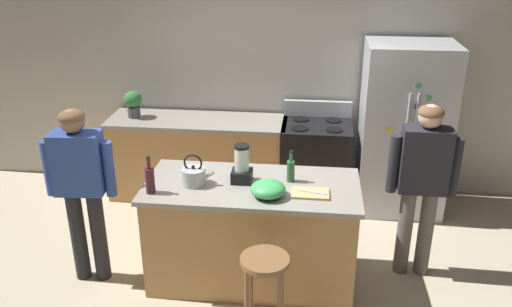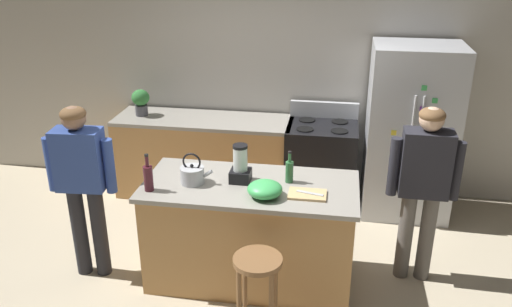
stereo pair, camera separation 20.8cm
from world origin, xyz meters
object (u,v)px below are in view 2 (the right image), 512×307
Objects in this scene: bar_stool at (258,277)px; cutting_board at (307,194)px; bottle_wine at (148,177)px; tea_kettle at (192,174)px; potted_plant at (141,101)px; bottle_olive_oil at (289,171)px; kitchen_island at (250,232)px; stove_range at (321,164)px; chef_knife at (310,193)px; blender_appliance at (240,166)px; person_by_sink_right at (424,179)px; mixing_bowl at (265,189)px; refrigerator at (410,132)px; person_by_island_left at (82,177)px.

cutting_board is (0.30, 0.59, 0.39)m from bar_stool.
bottle_wine is 0.37m from tea_kettle.
potted_plant is 1.09× the size of bottle_olive_oil.
stove_range is at bearing 70.81° from kitchen_island.
potted_plant is 2.63m from chef_knife.
person_by_sink_right is at bearing 7.87° from blender_appliance.
bottle_wine reaches higher than mixing_bowl.
bottle_wine reaches higher than bottle_olive_oil.
refrigerator is 2.58m from bar_stool.
person_by_sink_right reaches higher than bar_stool.
person_by_sink_right is at bearing 36.29° from chef_knife.
potted_plant reaches higher than bar_stool.
bar_stool is at bearing -19.79° from person_by_island_left.
person_by_sink_right is 1.53m from blender_appliance.
refrigerator is 2.62× the size of bar_stool.
bottle_olive_oil is at bearing -128.83° from refrigerator.
refrigerator is 5.81× the size of bottle_wine.
bar_stool is 0.96m from bottle_olive_oil.
bottle_olive_oil reaches higher than bar_stool.
blender_appliance is 0.40m from tea_kettle.
stove_range is (-0.92, 0.02, -0.44)m from refrigerator.
bar_stool is 3.19× the size of chef_knife.
bottle_wine is (0.73, -1.79, -0.06)m from potted_plant.
kitchen_island is at bearing 17.04° from bottle_wine.
tea_kettle is (-0.79, -0.15, -0.02)m from bottle_olive_oil.
kitchen_island is 1.12× the size of person_by_sink_right.
blender_appliance is 0.63m from chef_knife.
chef_knife is (-0.94, -1.63, 0.03)m from refrigerator.
tea_kettle is at bearing -166.10° from blender_appliance.
tea_kettle reaches higher than kitchen_island.
mixing_bowl is at bearing -168.49° from cutting_board.
bar_stool is 1.04m from tea_kettle.
tea_kettle is at bearing -170.90° from chef_knife.
kitchen_island is 0.65m from bottle_olive_oil.
bar_stool is 2.55× the size of tea_kettle.
chef_knife is at bearing -157.36° from person_by_sink_right.
potted_plant is at bearing 141.57° from bottle_olive_oil.
bar_stool is at bearing -45.67° from tea_kettle.
blender_appliance reaches higher than cutting_board.
stove_range reaches higher than chef_knife.
bottle_wine reaches higher than chef_knife.
stove_range is at bearing 67.27° from blender_appliance.
mixing_bowl is 0.34m from cutting_board.
potted_plant is (-2.94, 1.30, 0.14)m from person_by_sink_right.
person_by_island_left reaches higher than potted_plant.
mixing_bowl is at bearing -45.00° from blender_appliance.
person_by_island_left reaches higher than blender_appliance.
person_by_island_left is 1.90m from cutting_board.
bar_stool is at bearing -119.71° from refrigerator.
refrigerator is at bearing 59.40° from cutting_board.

